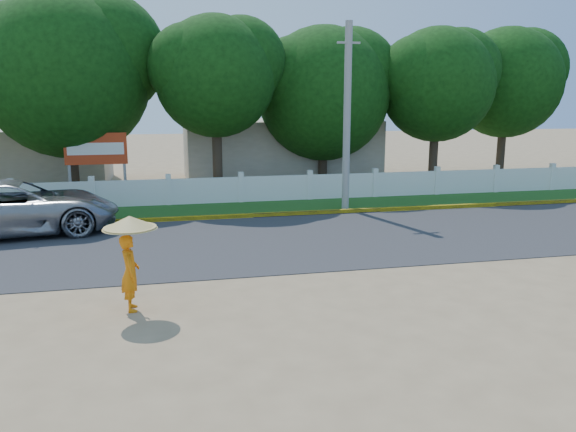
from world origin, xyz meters
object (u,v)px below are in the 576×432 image
Objects in this scene: utility_pole at (347,118)px; monk_with_parasol at (130,249)px; vehicle at (15,208)px; billboard at (96,153)px.

monk_with_parasol is (-7.73, -9.39, -2.28)m from utility_pole.
vehicle is at bearing 117.44° from monk_with_parasol.
monk_with_parasol is at bearing -81.28° from billboard.
billboard reaches higher than monk_with_parasol.
monk_with_parasol is at bearing -129.49° from utility_pole.
utility_pole is at bearing -91.68° from vehicle.
vehicle is at bearing -171.80° from utility_pole.
vehicle is 8.68m from monk_with_parasol.
billboard is at bearing 160.20° from utility_pole.
utility_pole is 12.16m from vehicle.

